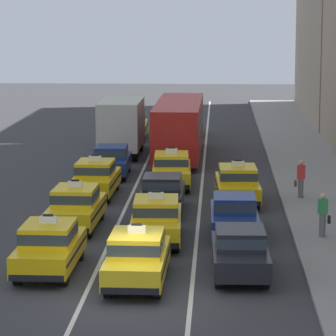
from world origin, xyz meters
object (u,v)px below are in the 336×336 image
object	(u,v)px
taxi_center_sixth	(185,123)
bus_center_fifth	(179,126)
taxi_center_fourth	(172,169)
taxi_left_nearest	(49,246)
taxi_left_third	(96,178)
sedan_right_second	(234,214)
sedan_left_fourth	(111,160)
taxi_left_sixth	(133,125)
taxi_right_third	(238,184)
sedan_center_third	(162,192)
taxi_left_second	(76,206)
taxi_center_second	(156,219)
pedestrian_by_storefront	(301,179)
pedestrian_near_crosswalk	(323,215)
box_truck_left_fifth	(122,125)
sedan_right_nearest	(240,250)
taxi_center_nearest	(137,257)

from	to	relation	value
taxi_center_sixth	bus_center_fifth	bearing A→B (deg)	-89.96
taxi_center_fourth	bus_center_fifth	xyz separation A→B (m)	(-0.03, 9.24, 0.94)
taxi_left_nearest	taxi_center_fourth	xyz separation A→B (m)	(3.26, 15.22, 0.00)
taxi_center_sixth	taxi_left_third	bearing A→B (deg)	-98.93
bus_center_fifth	sedan_right_second	bearing A→B (deg)	-81.43
sedan_left_fourth	taxi_center_fourth	distance (m)	4.29
taxi_left_sixth	taxi_center_fourth	size ratio (longest dim) A/B	1.00
taxi_center_sixth	taxi_right_third	world-z (taller)	same
sedan_center_third	taxi_center_sixth	xyz separation A→B (m)	(0.08, 24.35, 0.03)
taxi_left_second	taxi_center_second	size ratio (longest dim) A/B	1.00
taxi_center_second	pedestrian_by_storefront	world-z (taller)	taxi_center_second
taxi_right_third	sedan_right_second	bearing A→B (deg)	-92.22
bus_center_fifth	pedestrian_near_crosswalk	xyz separation A→B (m)	(6.15, -19.65, -0.85)
box_truck_left_fifth	pedestrian_by_storefront	size ratio (longest dim) A/B	4.12
taxi_center_fourth	sedan_right_nearest	world-z (taller)	taxi_center_fourth
sedan_left_fourth	taxi_left_sixth	world-z (taller)	taxi_left_sixth
pedestrian_near_crosswalk	bus_center_fifth	bearing A→B (deg)	107.37
taxi_left_second	taxi_center_sixth	bearing A→B (deg)	83.21
sedan_right_nearest	sedan_right_second	xyz separation A→B (m)	(-0.10, 5.47, 0.00)
taxi_center_second	sedan_right_nearest	world-z (taller)	taxi_center_second
pedestrian_by_storefront	taxi_left_third	bearing A→B (deg)	176.97
box_truck_left_fifth	taxi_center_nearest	bearing A→B (deg)	-83.37
sedan_right_nearest	pedestrian_by_storefront	size ratio (longest dim) A/B	2.57
taxi_left_nearest	box_truck_left_fifth	bearing A→B (deg)	90.22
sedan_right_nearest	pedestrian_by_storefront	bearing A→B (deg)	76.51
sedan_right_nearest	taxi_right_third	bearing A→B (deg)	89.30
taxi_center_nearest	taxi_center_fourth	distance (m)	16.41
sedan_center_third	pedestrian_near_crosswalk	size ratio (longest dim) A/B	2.62
bus_center_fifth	pedestrian_by_storefront	size ratio (longest dim) A/B	6.64
sedan_left_fourth	box_truck_left_fifth	bearing A→B (deg)	91.17
pedestrian_near_crosswalk	taxi_center_sixth	bearing A→B (deg)	101.96
sedan_right_nearest	taxi_left_third	bearing A→B (deg)	116.12
taxi_left_third	box_truck_left_fifth	distance (m)	12.60
taxi_center_second	sedan_right_second	bearing A→B (deg)	21.44
taxi_center_nearest	taxi_center_second	size ratio (longest dim) A/B	0.99
taxi_left_nearest	pedestrian_near_crosswalk	distance (m)	10.54
pedestrian_by_storefront	pedestrian_near_crosswalk	bearing A→B (deg)	-88.45
taxi_left_second	sedan_right_second	size ratio (longest dim) A/B	1.06
taxi_left_nearest	taxi_left_sixth	bearing A→B (deg)	90.22
sedan_center_third	sedan_right_second	distance (m)	5.11
bus_center_fifth	sedan_center_third	bearing A→B (deg)	-90.34
taxi_left_nearest	pedestrian_near_crosswalk	xyz separation A→B (m)	(9.38, 4.81, 0.09)
taxi_center_nearest	taxi_right_third	world-z (taller)	same
sedan_left_fourth	pedestrian_near_crosswalk	world-z (taller)	pedestrian_near_crosswalk
bus_center_fifth	taxi_center_sixth	world-z (taller)	bus_center_fifth
sedan_right_nearest	taxi_right_third	distance (m)	11.70
taxi_center_second	taxi_center_fourth	world-z (taller)	same
taxi_left_second	taxi_right_third	world-z (taller)	same
pedestrian_by_storefront	box_truck_left_fifth	bearing A→B (deg)	125.39
taxi_center_fourth	bus_center_fifth	distance (m)	9.29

